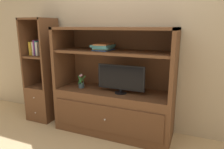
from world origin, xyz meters
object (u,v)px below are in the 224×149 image
potted_plant (81,84)px  upright_book_row (36,48)px  bookshelf_tall (44,86)px  magazine_stack (103,47)px  media_console (113,100)px  tv_monitor (121,78)px

potted_plant → upright_book_row: (-0.86, 0.06, 0.50)m
potted_plant → bookshelf_tall: size_ratio=0.14×
magazine_stack → upright_book_row: 1.21m
media_console → upright_book_row: size_ratio=6.91×
potted_plant → upright_book_row: size_ratio=0.95×
magazine_stack → bookshelf_tall: size_ratio=0.20×
tv_monitor → upright_book_row: upright_book_row is taller
tv_monitor → magazine_stack: bearing=166.6°
bookshelf_tall → media_console: bearing=-0.2°
tv_monitor → bookshelf_tall: 1.46m
bookshelf_tall → upright_book_row: 0.65m
bookshelf_tall → magazine_stack: bearing=-0.7°
media_console → magazine_stack: bearing=-176.6°
tv_monitor → magazine_stack: (-0.29, 0.07, 0.41)m
media_console → magazine_stack: (-0.15, -0.01, 0.78)m
magazine_stack → tv_monitor: bearing=-13.4°
media_console → upright_book_row: bearing=-179.7°
magazine_stack → upright_book_row: upright_book_row is taller
media_console → tv_monitor: bearing=-29.4°
upright_book_row → potted_plant: bearing=-3.9°
media_console → bookshelf_tall: size_ratio=1.02×
tv_monitor → bookshelf_tall: size_ratio=0.40×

